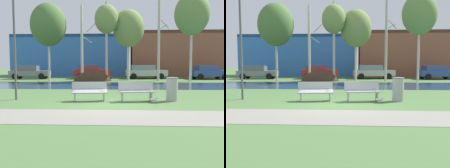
% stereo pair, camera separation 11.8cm
% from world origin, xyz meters
% --- Properties ---
extents(ground_plane, '(120.00, 120.00, 0.00)m').
position_xyz_m(ground_plane, '(0.00, 10.00, 0.00)').
color(ground_plane, '#4C703D').
extents(paved_path_strip, '(60.00, 2.29, 0.01)m').
position_xyz_m(paved_path_strip, '(0.00, -2.34, 0.01)').
color(paved_path_strip, gray).
rests_on(paved_path_strip, ground).
extents(river_band, '(80.00, 6.27, 0.01)m').
position_xyz_m(river_band, '(0.00, 9.24, 0.00)').
color(river_band, '#284256').
rests_on(river_band, ground).
extents(soil_mound, '(3.65, 2.87, 1.92)m').
position_xyz_m(soil_mound, '(-2.60, 14.17, 0.00)').
color(soil_mound, '#423021').
rests_on(soil_mound, ground).
extents(bench_left, '(1.66, 0.77, 0.87)m').
position_xyz_m(bench_left, '(-1.08, 1.05, 0.47)').
color(bench_left, '#9EA0A3').
rests_on(bench_left, ground).
extents(bench_right, '(1.66, 0.77, 0.87)m').
position_xyz_m(bench_right, '(1.06, 1.05, 0.47)').
color(bench_right, '#9EA0A3').
rests_on(bench_right, ground).
extents(trash_bin, '(0.54, 0.54, 1.08)m').
position_xyz_m(trash_bin, '(2.68, 1.18, 0.56)').
color(trash_bin, '#999B9E').
rests_on(trash_bin, ground).
extents(seagull, '(0.39, 0.14, 0.24)m').
position_xyz_m(seagull, '(1.81, 0.81, 0.13)').
color(seagull, white).
rests_on(seagull, ground).
extents(streetlamp, '(0.32, 0.32, 5.32)m').
position_xyz_m(streetlamp, '(-4.62, 1.30, 3.56)').
color(streetlamp, '#4C4C51').
rests_on(streetlamp, ground).
extents(birch_far_left, '(3.40, 3.40, 7.42)m').
position_xyz_m(birch_far_left, '(-6.72, 13.63, 5.37)').
color(birch_far_left, '#BCB7A8').
rests_on(birch_far_left, ground).
extents(birch_left, '(1.51, 2.39, 7.38)m').
position_xyz_m(birch_left, '(-3.65, 14.52, 3.75)').
color(birch_left, beige).
rests_on(birch_left, ground).
extents(birch_center_left, '(2.30, 2.30, 7.62)m').
position_xyz_m(birch_center_left, '(-1.21, 14.12, 5.88)').
color(birch_center_left, '#BCB7A8').
rests_on(birch_center_left, ground).
extents(birch_center, '(3.10, 3.10, 7.05)m').
position_xyz_m(birch_center, '(0.91, 15.11, 5.17)').
color(birch_center, beige).
rests_on(birch_center, ground).
extents(birch_center_right, '(1.10, 1.85, 9.27)m').
position_xyz_m(birch_center_right, '(3.85, 14.53, 4.66)').
color(birch_center_right, '#BCB7A8').
rests_on(birch_center_right, ground).
extents(birch_right, '(3.19, 3.19, 8.17)m').
position_xyz_m(birch_right, '(6.75, 13.79, 6.23)').
color(birch_right, beige).
rests_on(birch_right, ground).
extents(parked_van_nearest_grey, '(4.38, 2.25, 1.46)m').
position_xyz_m(parked_van_nearest_grey, '(-9.99, 17.01, 0.77)').
color(parked_van_nearest_grey, slate).
rests_on(parked_van_nearest_grey, ground).
extents(parked_sedan_second_red, '(4.19, 2.43, 1.47)m').
position_xyz_m(parked_sedan_second_red, '(-3.12, 17.65, 0.79)').
color(parked_sedan_second_red, maroon).
rests_on(parked_sedan_second_red, ground).
extents(parked_hatch_third_silver, '(4.68, 2.35, 1.53)m').
position_xyz_m(parked_hatch_third_silver, '(2.82, 17.93, 0.80)').
color(parked_hatch_third_silver, '#B2B5BC').
rests_on(parked_hatch_third_silver, ground).
extents(parked_wagon_fourth_blue, '(4.16, 2.30, 1.47)m').
position_xyz_m(parked_wagon_fourth_blue, '(9.61, 17.33, 0.78)').
color(parked_wagon_fourth_blue, '#2D4793').
rests_on(parked_wagon_fourth_blue, ground).
extents(building_blue_store, '(14.92, 7.38, 5.41)m').
position_xyz_m(building_blue_store, '(-6.62, 24.89, 2.70)').
color(building_blue_store, '#3870C6').
rests_on(building_blue_store, ground).
extents(building_brick_low, '(16.05, 9.07, 5.72)m').
position_xyz_m(building_brick_low, '(9.50, 24.99, 2.86)').
color(building_brick_low, brown).
rests_on(building_brick_low, ground).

